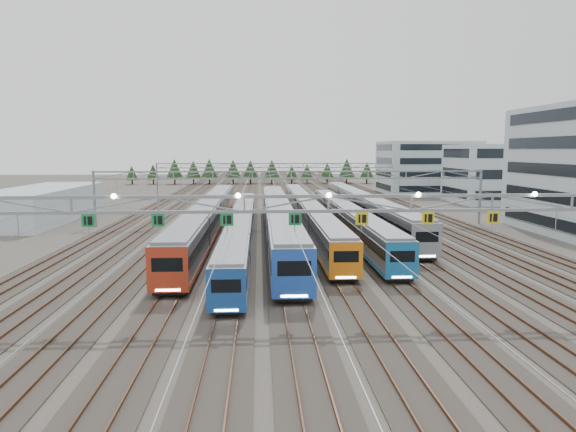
{
  "coord_description": "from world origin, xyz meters",
  "views": [
    {
      "loc": [
        -4.6,
        -33.8,
        10.84
      ],
      "look_at": [
        -1.41,
        23.2,
        3.5
      ],
      "focal_mm": 32.0,
      "sensor_mm": 36.0,
      "label": 1
    }
  ],
  "objects": [
    {
      "name": "train_a",
      "position": [
        -11.25,
        34.3,
        2.23
      ],
      "size": [
        3.04,
        63.53,
        3.96
      ],
      "color": "black",
      "rests_on": "ground"
    },
    {
      "name": "gantry_mid",
      "position": [
        0.0,
        40.0,
        6.39
      ],
      "size": [
        56.36,
        0.36,
        8.0
      ],
      "color": "gray",
      "rests_on": "ground"
    },
    {
      "name": "ground",
      "position": [
        0.0,
        0.0,
        0.0
      ],
      "size": [
        400.0,
        400.0,
        0.0
      ],
      "primitive_type": "plane",
      "color": "#47423A",
      "rests_on": "ground"
    },
    {
      "name": "gantry_far",
      "position": [
        0.0,
        85.0,
        6.39
      ],
      "size": [
        56.36,
        0.36,
        8.0
      ],
      "color": "gray",
      "rests_on": "ground"
    },
    {
      "name": "west_shed",
      "position": [
        -38.33,
        47.46,
        2.52
      ],
      "size": [
        10.0,
        30.0,
        5.05
      ],
      "primitive_type": "cube",
      "color": "#A7BFC8",
      "rests_on": "ground"
    },
    {
      "name": "treeline",
      "position": [
        -0.9,
        132.07,
        4.23
      ],
      "size": [
        93.8,
        5.6,
        7.02
      ],
      "color": "#332114",
      "rests_on": "ground"
    },
    {
      "name": "train_f",
      "position": [
        11.25,
        43.14,
        2.22
      ],
      "size": [
        3.02,
        59.77,
        3.93
      ],
      "color": "black",
      "rests_on": "ground"
    },
    {
      "name": "train_d",
      "position": [
        2.25,
        39.28,
        2.04
      ],
      "size": [
        2.75,
        67.08,
        3.58
      ],
      "color": "black",
      "rests_on": "ground"
    },
    {
      "name": "depot_bldg_mid",
      "position": [
        42.71,
        70.03,
        6.02
      ],
      "size": [
        14.0,
        16.0,
        12.03
      ],
      "primitive_type": "cube",
      "color": "#A7BFC8",
      "rests_on": "ground"
    },
    {
      "name": "train_b",
      "position": [
        -6.75,
        25.83,
        1.93
      ],
      "size": [
        2.58,
        55.94,
        3.36
      ],
      "color": "black",
      "rests_on": "ground"
    },
    {
      "name": "track_bed",
      "position": [
        0.0,
        100.0,
        1.49
      ],
      "size": [
        54.0,
        260.0,
        5.42
      ],
      "color": "#2D2823",
      "rests_on": "ground"
    },
    {
      "name": "train_e",
      "position": [
        6.75,
        31.51,
        2.03
      ],
      "size": [
        2.73,
        51.8,
        3.56
      ],
      "color": "black",
      "rests_on": "ground"
    },
    {
      "name": "depot_bldg_north",
      "position": [
        37.59,
        93.78,
        6.5
      ],
      "size": [
        22.0,
        18.0,
        13.0
      ],
      "primitive_type": "cube",
      "color": "#A7BFC8",
      "rests_on": "ground"
    },
    {
      "name": "gantry_near",
      "position": [
        -0.05,
        -0.12,
        7.09
      ],
      "size": [
        56.36,
        0.61,
        8.08
      ],
      "color": "gray",
      "rests_on": "ground"
    },
    {
      "name": "train_c",
      "position": [
        -2.25,
        29.95,
        2.32
      ],
      "size": [
        3.17,
        59.06,
        4.13
      ],
      "color": "black",
      "rests_on": "ground"
    }
  ]
}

